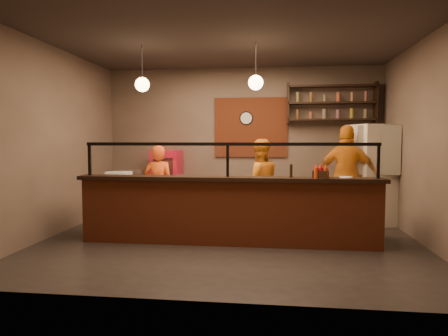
# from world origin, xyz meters

# --- Properties ---
(floor) EXTENTS (6.00, 6.00, 0.00)m
(floor) POSITION_xyz_m (0.00, 0.00, 0.00)
(floor) COLOR black
(floor) RESTS_ON ground
(ceiling) EXTENTS (6.00, 6.00, 0.00)m
(ceiling) POSITION_xyz_m (0.00, 0.00, 3.20)
(ceiling) COLOR #342C28
(ceiling) RESTS_ON wall_back
(wall_back) EXTENTS (6.00, 0.00, 6.00)m
(wall_back) POSITION_xyz_m (0.00, 2.50, 1.60)
(wall_back) COLOR #6C5A4F
(wall_back) RESTS_ON floor
(wall_left) EXTENTS (0.00, 5.00, 5.00)m
(wall_left) POSITION_xyz_m (-3.00, 0.00, 1.60)
(wall_left) COLOR #6C5A4F
(wall_left) RESTS_ON floor
(wall_right) EXTENTS (0.00, 5.00, 5.00)m
(wall_right) POSITION_xyz_m (3.00, 0.00, 1.60)
(wall_right) COLOR #6C5A4F
(wall_right) RESTS_ON floor
(wall_front) EXTENTS (6.00, 0.00, 6.00)m
(wall_front) POSITION_xyz_m (0.00, -2.50, 1.60)
(wall_front) COLOR #6C5A4F
(wall_front) RESTS_ON floor
(brick_patch) EXTENTS (1.60, 0.04, 1.30)m
(brick_patch) POSITION_xyz_m (0.20, 2.47, 1.90)
(brick_patch) COLOR brown
(brick_patch) RESTS_ON wall_back
(service_counter) EXTENTS (4.60, 0.25, 1.00)m
(service_counter) POSITION_xyz_m (0.00, -0.30, 0.50)
(service_counter) COLOR brown
(service_counter) RESTS_ON floor
(counter_ledge) EXTENTS (4.70, 0.37, 0.06)m
(counter_ledge) POSITION_xyz_m (0.00, -0.30, 1.03)
(counter_ledge) COLOR black
(counter_ledge) RESTS_ON service_counter
(worktop_cabinet) EXTENTS (4.60, 0.75, 0.85)m
(worktop_cabinet) POSITION_xyz_m (0.00, 0.20, 0.42)
(worktop_cabinet) COLOR gray
(worktop_cabinet) RESTS_ON floor
(worktop) EXTENTS (4.60, 0.75, 0.05)m
(worktop) POSITION_xyz_m (0.00, 0.20, 0.88)
(worktop) COLOR white
(worktop) RESTS_ON worktop_cabinet
(sneeze_guard) EXTENTS (4.50, 0.05, 0.52)m
(sneeze_guard) POSITION_xyz_m (0.00, -0.30, 1.37)
(sneeze_guard) COLOR white
(sneeze_guard) RESTS_ON counter_ledge
(wall_shelving) EXTENTS (1.84, 0.28, 0.85)m
(wall_shelving) POSITION_xyz_m (1.90, 2.32, 2.40)
(wall_shelving) COLOR black
(wall_shelving) RESTS_ON wall_back
(wall_clock) EXTENTS (0.30, 0.04, 0.30)m
(wall_clock) POSITION_xyz_m (0.10, 2.46, 2.10)
(wall_clock) COLOR black
(wall_clock) RESTS_ON wall_back
(pendant_left) EXTENTS (0.24, 0.24, 0.77)m
(pendant_left) POSITION_xyz_m (-1.50, 0.20, 2.55)
(pendant_left) COLOR black
(pendant_left) RESTS_ON ceiling
(pendant_right) EXTENTS (0.24, 0.24, 0.77)m
(pendant_right) POSITION_xyz_m (0.40, 0.20, 2.55)
(pendant_right) COLOR black
(pendant_right) RESTS_ON ceiling
(cook_left) EXTENTS (0.57, 0.38, 1.53)m
(cook_left) POSITION_xyz_m (-1.43, 0.87, 0.76)
(cook_left) COLOR #D94A14
(cook_left) RESTS_ON floor
(cook_mid) EXTENTS (0.95, 0.84, 1.64)m
(cook_mid) POSITION_xyz_m (0.44, 1.09, 0.82)
(cook_mid) COLOR #C76912
(cook_mid) RESTS_ON floor
(cook_right) EXTENTS (1.17, 0.63, 1.90)m
(cook_right) POSITION_xyz_m (2.05, 1.19, 0.95)
(cook_right) COLOR orange
(cook_right) RESTS_ON floor
(fridge) EXTENTS (1.01, 0.98, 1.92)m
(fridge) POSITION_xyz_m (2.60, 1.56, 0.96)
(fridge) COLOR beige
(fridge) RESTS_ON floor
(red_cooler) EXTENTS (0.63, 0.58, 1.40)m
(red_cooler) POSITION_xyz_m (-1.62, 2.15, 0.70)
(red_cooler) COLOR red
(red_cooler) RESTS_ON floor
(pizza_dough) EXTENTS (0.55, 0.55, 0.01)m
(pizza_dough) POSITION_xyz_m (-0.46, 0.07, 0.91)
(pizza_dough) COLOR #EAE5C6
(pizza_dough) RESTS_ON worktop
(prep_tub_a) EXTENTS (0.40, 0.35, 0.17)m
(prep_tub_a) POSITION_xyz_m (-1.93, 0.30, 0.98)
(prep_tub_a) COLOR silver
(prep_tub_a) RESTS_ON worktop
(prep_tub_b) EXTENTS (0.40, 0.35, 0.17)m
(prep_tub_b) POSITION_xyz_m (-2.01, 0.25, 0.99)
(prep_tub_b) COLOR silver
(prep_tub_b) RESTS_ON worktop
(prep_tub_c) EXTENTS (0.31, 0.26, 0.14)m
(prep_tub_c) POSITION_xyz_m (-0.88, -0.04, 0.97)
(prep_tub_c) COLOR white
(prep_tub_c) RESTS_ON worktop
(rolling_pin) EXTENTS (0.34, 0.12, 0.06)m
(rolling_pin) POSITION_xyz_m (-1.64, 0.33, 0.93)
(rolling_pin) COLOR gold
(rolling_pin) RESTS_ON worktop
(condiment_caddy) EXTENTS (0.25, 0.22, 0.11)m
(condiment_caddy) POSITION_xyz_m (1.39, -0.35, 1.12)
(condiment_caddy) COLOR black
(condiment_caddy) RESTS_ON counter_ledge
(pepper_mill) EXTENTS (0.05, 0.05, 0.20)m
(pepper_mill) POSITION_xyz_m (0.96, -0.28, 1.16)
(pepper_mill) COLOR black
(pepper_mill) RESTS_ON counter_ledge
(small_plate) EXTENTS (0.24, 0.24, 0.01)m
(small_plate) POSITION_xyz_m (1.77, -0.26, 1.07)
(small_plate) COLOR white
(small_plate) RESTS_ON counter_ledge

